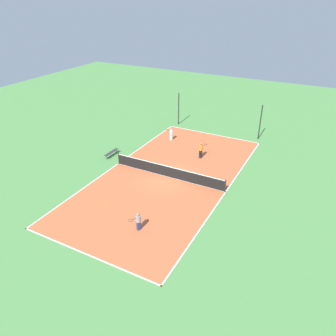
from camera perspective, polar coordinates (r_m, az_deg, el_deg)
ground_plane at (r=29.39m, az=0.00°, el=-1.54°), size 80.00×80.00×0.00m
court_surface at (r=29.38m, az=0.00°, el=-1.52°), size 10.95×22.32×0.02m
tennis_net at (r=29.10m, az=0.00°, el=-0.55°), size 10.75×0.10×1.11m
bench at (r=33.40m, az=-9.83°, el=2.68°), size 0.36×1.97×0.45m
player_far_white at (r=36.41m, az=0.55°, el=6.04°), size 0.99×0.56×1.37m
player_center_orange at (r=32.43m, az=5.74°, el=3.32°), size 0.73×0.98×1.68m
player_baseline_gray at (r=22.87m, az=-5.23°, el=-9.09°), size 0.70×0.98×1.40m
tennis_ball_midcourt at (r=32.50m, az=-2.31°, el=1.68°), size 0.07×0.07×0.07m
tennis_ball_near_net at (r=38.42m, az=5.73°, el=5.94°), size 0.07×0.07×0.07m
tennis_ball_right_alley at (r=26.05m, az=-10.69°, el=-6.32°), size 0.07×0.07×0.07m
fence_post_back_left at (r=40.69m, az=1.87°, el=10.26°), size 0.12×0.12×3.95m
fence_post_back_right at (r=37.66m, az=15.77°, el=7.66°), size 0.12×0.12×3.95m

